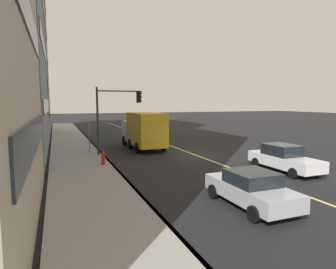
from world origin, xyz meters
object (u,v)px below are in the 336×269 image
car_white (284,158)px  street_sign_post (89,135)px  fire_hydrant (103,160)px  car_silver (251,188)px  truck_yellow (144,130)px  traffic_light_mast (116,109)px

car_white → street_sign_post: 14.57m
fire_hydrant → car_silver: bearing=-155.2°
street_sign_post → fire_hydrant: street_sign_post is taller
car_white → truck_yellow: bearing=25.7°
truck_yellow → fire_hydrant: 7.70m
street_sign_post → car_white: bearing=-135.0°
fire_hydrant → truck_yellow: bearing=-36.8°
traffic_light_mast → fire_hydrant: 5.13m
truck_yellow → fire_hydrant: truck_yellow is taller
car_silver → fire_hydrant: car_silver is taller
traffic_light_mast → fire_hydrant: traffic_light_mast is taller
truck_yellow → street_sign_post: (-1.02, 4.86, -0.17)m
street_sign_post → truck_yellow: bearing=-78.1°
car_white → truck_yellow: 12.58m
car_silver → traffic_light_mast: (13.10, 2.76, 2.93)m
traffic_light_mast → street_sign_post: bearing=54.0°
car_silver → street_sign_post: (14.47, 4.65, 0.82)m
car_silver → truck_yellow: truck_yellow is taller
car_white → street_sign_post: bearing=45.0°
car_white → traffic_light_mast: bearing=43.3°
car_white → traffic_light_mast: size_ratio=0.89×
street_sign_post → fire_hydrant: 5.18m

